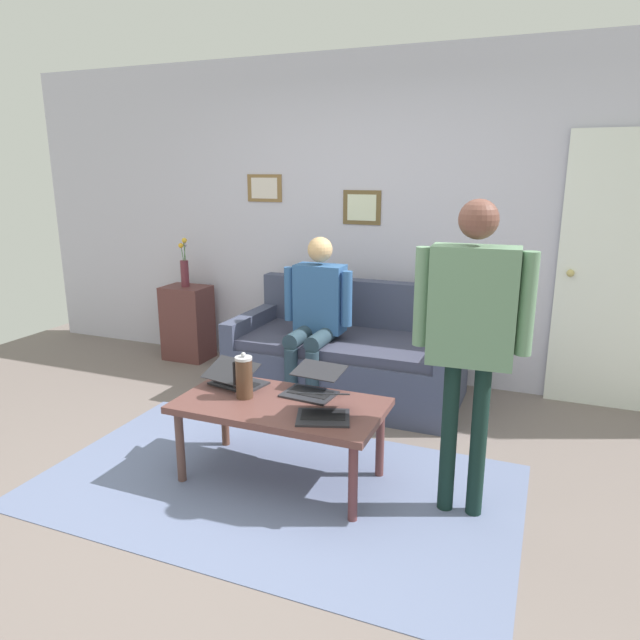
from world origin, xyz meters
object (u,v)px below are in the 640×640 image
Objects in this scene: couch at (349,358)px; french_press at (244,377)px; person_standing at (472,321)px; laptop_right at (313,386)px; interior_door at (617,274)px; laptop_center at (236,379)px; laptop_left at (323,409)px; side_shelf at (188,323)px; person_seated at (316,311)px; flower_vase at (185,268)px; coffee_table at (280,411)px.

couch is 6.41× the size of french_press.
laptop_right is at bearing -9.68° from person_standing.
french_press is at bearing 43.31° from interior_door.
laptop_left is at bearing 161.01° from laptop_center.
side_shelf is at bearing -47.23° from french_press.
french_press is (0.53, -0.08, 0.08)m from laptop_left.
interior_door is 1.60× the size of person_seated.
laptop_right is at bearing 142.17° from flower_vase.
person_standing is (-2.83, 1.64, 0.70)m from side_shelf.
laptop_right is 2.45m from flower_vase.
person_seated reaches higher than french_press.
couch is at bearing 170.10° from side_shelf.
coffee_table is at bearing 102.54° from person_seated.
french_press reaches higher than coffee_table.
couch is at bearing 15.38° from interior_door.
person_seated is (0.19, 0.23, 0.42)m from couch.
laptop_right is (0.19, -0.30, 0.00)m from laptop_left.
couch is 4.85× the size of laptop_right.
flower_vase is at bearing -18.92° from person_seated.
laptop_left is 1.32× the size of french_press.
french_press is at bearing 132.77° from side_shelf.
laptop_left is 2.76m from side_shelf.
person_seated reaches higher than side_shelf.
person_standing is (-1.39, 0.09, 0.53)m from laptop_center.
interior_door is at bearing -136.69° from french_press.
flower_vase is at bearing -9.89° from couch.
laptop_right is at bearing 111.29° from person_seated.
laptop_left is at bearing 122.12° from laptop_right.
interior_door is at bearing -127.09° from laptop_left.
side_shelf is (1.58, -1.70, -0.25)m from french_press.
flower_vase reaches higher than coffee_table.
couch is 1.44m from french_press.
interior_door reaches higher than person_seated.
person_standing is at bearing 149.84° from flower_vase.
side_shelf is (1.80, -1.70, -0.08)m from coffee_table.
couch is 1.50× the size of coffee_table.
laptop_right is (1.70, 1.70, -0.50)m from interior_door.
french_press is 2.34m from flower_vase.
person_standing is at bearing 176.32° from laptop_center.
person_standing reaches higher than laptop_center.
french_press reaches higher than side_shelf.
coffee_table is at bearing -177.80° from french_press.
flower_vase reaches higher than laptop_left.
person_standing is at bearing 129.27° from couch.
interior_door reaches higher than side_shelf.
french_press is (-0.14, 0.15, 0.08)m from laptop_center.
laptop_left is 0.52× the size of side_shelf.
interior_door is 5.55× the size of laptop_center.
french_press is (0.23, 0.01, 0.18)m from coffee_table.
french_press is at bearing 2.81° from person_standing.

